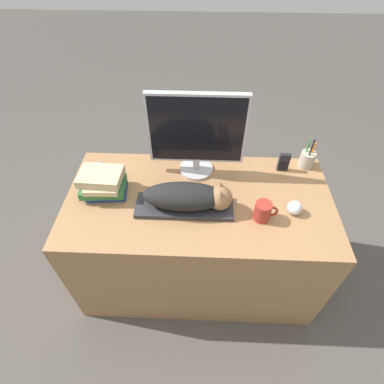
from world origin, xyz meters
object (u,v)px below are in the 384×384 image
keyboard (184,207)px  coffee_mug (263,211)px  monitor (197,133)px  cat (191,196)px  pen_cup (307,159)px  computer_mouse (99,167)px  baseball (295,208)px  phone (284,162)px  book_stack (103,183)px

keyboard → coffee_mug: coffee_mug is taller
monitor → cat: bearing=-93.6°
pen_cup → coffee_mug: bearing=-126.6°
computer_mouse → coffee_mug: 0.90m
computer_mouse → baseball: size_ratio=1.30×
phone → computer_mouse: bearing=-177.4°
monitor → phone: size_ratio=4.53×
coffee_mug → baseball: size_ratio=1.62×
monitor → phone: (0.47, 0.02, -0.20)m
baseball → coffee_mug: bearing=-165.6°
keyboard → computer_mouse: computer_mouse is taller
keyboard → phone: bearing=30.1°
keyboard → phone: size_ratio=4.40×
keyboard → book_stack: 0.42m
cat → coffee_mug: 0.34m
monitor → book_stack: monitor is taller
cat → phone: 0.58m
baseball → phone: (-0.00, 0.31, 0.02)m
keyboard → book_stack: book_stack is taller
keyboard → computer_mouse: size_ratio=5.25×
pen_cup → keyboard: bearing=-152.4°
cat → monitor: 0.32m
baseball → pen_cup: bearing=69.2°
phone → book_stack: 0.95m
keyboard → pen_cup: 0.74m
coffee_mug → phone: phone is taller
cat → keyboard: bearing=180.0°
baseball → book_stack: bearing=174.4°
monitor → keyboard: bearing=-100.0°
monitor → coffee_mug: 0.50m
coffee_mug → monitor: bearing=134.7°
cat → computer_mouse: cat is taller
keyboard → baseball: (0.52, -0.00, 0.02)m
pen_cup → baseball: pen_cup is taller
cat → pen_cup: pen_cup is taller
keyboard → monitor: bearing=80.0°
book_stack → coffee_mug: bearing=-9.6°
baseball → phone: 0.31m
computer_mouse → baseball: baseball is taller
keyboard → pen_cup: (0.66, 0.34, 0.04)m
monitor → baseball: bearing=-30.7°
monitor → pen_cup: bearing=6.1°
monitor → pen_cup: (0.61, 0.06, -0.20)m
monitor → baseball: 0.59m
phone → pen_cup: bearing=16.5°
cat → book_stack: bearing=168.8°
computer_mouse → book_stack: (0.08, -0.17, 0.05)m
book_stack → pen_cup: bearing=13.5°
keyboard → baseball: baseball is taller
pen_cup → phone: (-0.14, -0.04, 0.00)m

